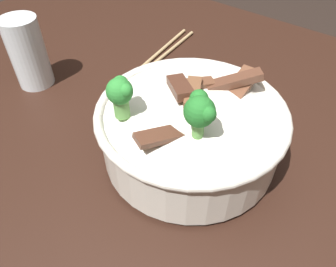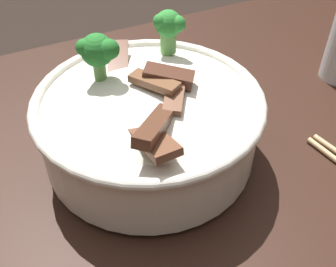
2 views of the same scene
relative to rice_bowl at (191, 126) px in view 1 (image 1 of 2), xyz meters
name	(u,v)px [view 1 (image 1 of 2)]	position (x,y,z in m)	size (l,w,h in m)	color
dining_table	(225,187)	(0.03, 0.09, -0.20)	(1.49, 0.80, 0.76)	black
rice_bowl	(191,126)	(0.00, 0.00, 0.00)	(0.25, 0.25, 0.15)	silver
drinking_glass	(29,57)	(-0.32, -0.03, 0.00)	(0.06, 0.06, 0.12)	white
chopsticks_pair	(160,55)	(-0.20, 0.18, -0.05)	(0.05, 0.24, 0.01)	tan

